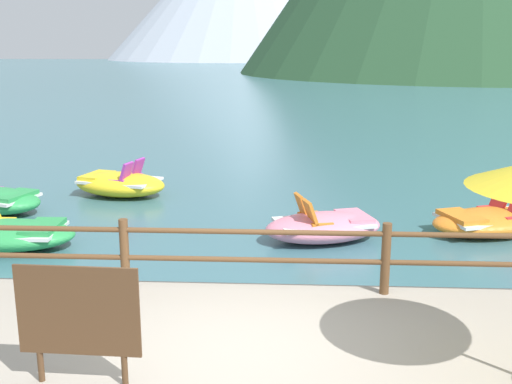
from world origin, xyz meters
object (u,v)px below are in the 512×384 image
Objects in this scene: pedal_boat_1 at (7,234)px; pedal_boat_6 at (491,221)px; pedal_boat_3 at (120,183)px; sign_board at (78,313)px; pedal_boat_4 at (324,226)px.

pedal_boat_6 is at bearing 8.68° from pedal_boat_1.
sign_board is at bearing -76.78° from pedal_boat_3.
sign_board is 6.37m from pedal_boat_4.
pedal_boat_1 is (-3.07, 5.03, -0.87)m from sign_board.
pedal_boat_3 is 1.03× the size of pedal_boat_4.
sign_board reaches higher than pedal_boat_6.
pedal_boat_1 is at bearing -172.75° from pedal_boat_4.
pedal_boat_1 is 5.72m from pedal_boat_4.
sign_board is 8.70m from pedal_boat_6.
pedal_boat_6 is (7.95, -2.60, -0.05)m from pedal_boat_3.
pedal_boat_1 is 1.01× the size of pedal_boat_4.
pedal_boat_4 is (5.68, 0.72, 0.02)m from pedal_boat_1.
pedal_boat_3 is at bearing 76.39° from pedal_boat_1.
pedal_boat_3 is at bearing 103.22° from sign_board.
pedal_boat_6 is (3.23, 0.64, -0.03)m from pedal_boat_4.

